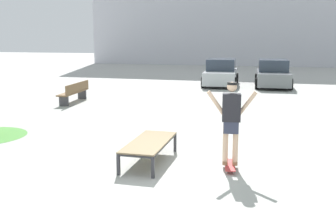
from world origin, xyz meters
TOP-DOWN VIEW (x-y plane):
  - ground_plane at (0.00, 0.00)m, footprint 120.00×120.00m
  - skate_box at (-0.42, 0.35)m, footprint 0.80×1.91m
  - skateboard at (1.30, 0.36)m, footprint 0.31×0.82m
  - skater at (1.30, 0.36)m, footprint 1.00×0.32m
  - car_silver at (-0.85, 14.83)m, footprint 2.13×4.30m
  - car_grey at (2.02, 14.98)m, footprint 2.09×4.29m
  - park_bench at (-5.93, 7.09)m, footprint 0.70×2.43m

SIDE VIEW (x-z plane):
  - ground_plane at x=0.00m, z-range 0.00..0.00m
  - skateboard at x=1.30m, z-range 0.03..0.12m
  - skate_box at x=-0.42m, z-range 0.18..0.64m
  - park_bench at x=-5.93m, z-range 0.03..0.86m
  - car_silver at x=-0.85m, z-range -0.06..1.44m
  - car_grey at x=2.02m, z-range -0.06..1.44m
  - skater at x=1.30m, z-range 0.22..1.92m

